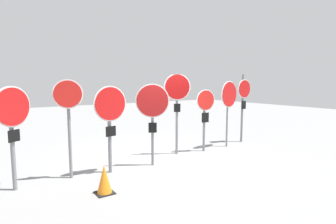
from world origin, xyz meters
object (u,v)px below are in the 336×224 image
(stop_sign_6, at_px, (229,98))
(traffic_cone_0, at_px, (104,179))
(stop_sign_5, at_px, (205,109))
(stop_sign_7, at_px, (243,98))
(stop_sign_0, at_px, (12,118))
(stop_sign_2, at_px, (110,114))
(stop_sign_1, at_px, (68,108))
(stop_sign_4, at_px, (177,97))
(stop_sign_3, at_px, (152,108))

(stop_sign_6, distance_m, traffic_cone_0, 5.41)
(stop_sign_5, height_order, stop_sign_7, stop_sign_7)
(stop_sign_6, height_order, traffic_cone_0, stop_sign_6)
(stop_sign_0, distance_m, stop_sign_7, 7.56)
(stop_sign_2, xyz_separation_m, stop_sign_5, (3.34, 0.25, -0.07))
(stop_sign_1, height_order, stop_sign_7, stop_sign_7)
(stop_sign_6, distance_m, stop_sign_7, 1.04)
(stop_sign_6, bearing_deg, stop_sign_1, 170.52)
(stop_sign_4, xyz_separation_m, stop_sign_7, (3.10, 0.03, -0.12))
(stop_sign_7, bearing_deg, stop_sign_1, -179.33)
(stop_sign_0, distance_m, stop_sign_3, 3.23)
(stop_sign_0, distance_m, stop_sign_6, 6.53)
(stop_sign_0, distance_m, stop_sign_1, 1.14)
(stop_sign_4, xyz_separation_m, traffic_cone_0, (-2.96, -1.56, -1.51))
(stop_sign_0, bearing_deg, stop_sign_7, -32.00)
(stop_sign_2, distance_m, stop_sign_6, 4.47)
(stop_sign_2, bearing_deg, traffic_cone_0, -124.69)
(stop_sign_4, height_order, stop_sign_5, stop_sign_4)
(stop_sign_5, bearing_deg, stop_sign_1, -171.50)
(stop_sign_1, bearing_deg, stop_sign_7, 15.95)
(stop_sign_3, bearing_deg, stop_sign_7, 36.21)
(stop_sign_0, xyz_separation_m, stop_sign_4, (4.44, 0.37, 0.27))
(stop_sign_2, distance_m, stop_sign_4, 2.43)
(stop_sign_1, bearing_deg, stop_sign_5, 14.27)
(stop_sign_3, distance_m, stop_sign_7, 4.36)
(stop_sign_1, distance_m, stop_sign_4, 3.33)
(stop_sign_0, bearing_deg, stop_sign_3, -38.23)
(stop_sign_2, xyz_separation_m, traffic_cone_0, (-0.59, -1.10, -1.20))
(stop_sign_2, bearing_deg, stop_sign_1, 163.78)
(stop_sign_6, relative_size, stop_sign_7, 0.90)
(stop_sign_6, bearing_deg, stop_sign_5, 170.04)
(stop_sign_1, xyz_separation_m, stop_sign_5, (4.28, 0.09, -0.25))
(stop_sign_1, xyz_separation_m, stop_sign_3, (2.10, -0.25, -0.08))
(stop_sign_2, distance_m, stop_sign_7, 5.50)
(stop_sign_2, xyz_separation_m, stop_sign_7, (5.47, 0.48, 0.19))
(stop_sign_1, bearing_deg, stop_sign_2, 3.36)
(stop_sign_2, height_order, stop_sign_7, stop_sign_7)
(stop_sign_5, height_order, traffic_cone_0, stop_sign_5)
(stop_sign_5, bearing_deg, stop_sign_3, -163.82)
(traffic_cone_0, bearing_deg, stop_sign_7, 14.62)
(stop_sign_4, bearing_deg, stop_sign_1, -147.35)
(stop_sign_0, bearing_deg, stop_sign_2, -37.54)
(stop_sign_3, xyz_separation_m, traffic_cone_0, (-1.74, -1.01, -1.30))
(stop_sign_4, distance_m, stop_sign_5, 1.07)
(stop_sign_3, height_order, stop_sign_5, stop_sign_3)
(stop_sign_0, relative_size, stop_sign_1, 0.94)
(stop_sign_2, xyz_separation_m, stop_sign_3, (1.16, -0.09, 0.10))
(stop_sign_0, height_order, stop_sign_7, stop_sign_7)
(stop_sign_5, bearing_deg, stop_sign_2, -168.41)
(stop_sign_2, xyz_separation_m, stop_sign_4, (2.37, 0.46, 0.31))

